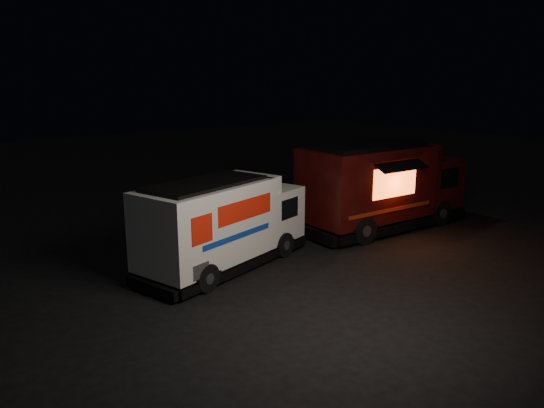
{
  "coord_description": "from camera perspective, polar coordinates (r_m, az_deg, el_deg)",
  "views": [
    {
      "loc": [
        -9.52,
        -11.12,
        5.7
      ],
      "look_at": [
        0.62,
        2.0,
        1.66
      ],
      "focal_mm": 35.0,
      "sensor_mm": 36.0,
      "label": 1
    }
  ],
  "objects": [
    {
      "name": "red_truck",
      "position": [
        20.55,
        11.9,
        2.0
      ],
      "size": [
        7.16,
        2.92,
        3.28
      ],
      "primitive_type": null,
      "rotation": [
        0.0,
        0.0,
        -0.05
      ],
      "color": "#3A0C0A",
      "rests_on": "ground"
    },
    {
      "name": "ground",
      "position": [
        15.71,
        2.69,
        -7.6
      ],
      "size": [
        80.0,
        80.0,
        0.0
      ],
      "primitive_type": "plane",
      "color": "black",
      "rests_on": "ground"
    },
    {
      "name": "white_truck",
      "position": [
        16.05,
        -5.05,
        -1.97
      ],
      "size": [
        6.42,
        3.64,
        2.76
      ],
      "primitive_type": null,
      "rotation": [
        0.0,
        0.0,
        0.27
      ],
      "color": "silver",
      "rests_on": "ground"
    }
  ]
}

